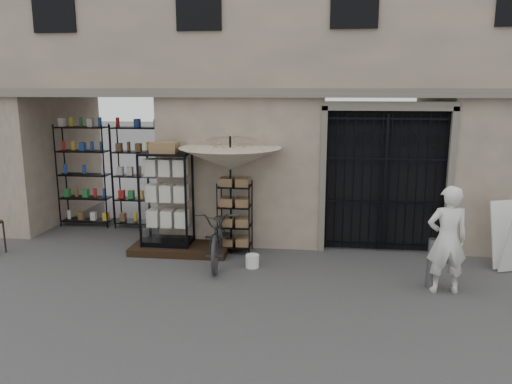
# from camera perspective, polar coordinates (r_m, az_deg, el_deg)

# --- Properties ---
(ground) EXTENTS (80.00, 80.00, 0.00)m
(ground) POSITION_cam_1_polar(r_m,az_deg,el_deg) (8.76, 4.16, -10.71)
(ground) COLOR black
(ground) RESTS_ON ground
(main_building) EXTENTS (14.00, 4.00, 9.00)m
(main_building) POSITION_cam_1_polar(r_m,az_deg,el_deg) (12.14, 5.50, 17.23)
(main_building) COLOR tan
(main_building) RESTS_ON ground
(shop_recess) EXTENTS (3.00, 1.70, 3.00)m
(shop_recess) POSITION_cam_1_polar(r_m,az_deg,el_deg) (12.06, -16.90, 2.50)
(shop_recess) COLOR black
(shop_recess) RESTS_ON ground
(shop_shelving) EXTENTS (2.70, 0.50, 2.50)m
(shop_shelving) POSITION_cam_1_polar(r_m,az_deg,el_deg) (12.57, -16.13, 1.76)
(shop_shelving) COLOR black
(shop_shelving) RESTS_ON ground
(iron_gate) EXTENTS (2.50, 0.21, 3.00)m
(iron_gate) POSITION_cam_1_polar(r_m,az_deg,el_deg) (10.61, 14.40, 1.41)
(iron_gate) COLOR black
(iron_gate) RESTS_ON ground
(step_platform) EXTENTS (2.00, 0.90, 0.15)m
(step_platform) POSITION_cam_1_polar(r_m,az_deg,el_deg) (10.54, -8.62, -6.41)
(step_platform) COLOR black
(step_platform) RESTS_ON ground
(display_cabinet) EXTENTS (1.04, 0.73, 2.08)m
(display_cabinet) POSITION_cam_1_polar(r_m,az_deg,el_deg) (10.41, -10.17, -1.34)
(display_cabinet) COLOR black
(display_cabinet) RESTS_ON step_platform
(wire_rack) EXTENTS (0.78, 0.68, 1.48)m
(wire_rack) POSITION_cam_1_polar(r_m,az_deg,el_deg) (10.26, -2.42, -2.99)
(wire_rack) COLOR black
(wire_rack) RESTS_ON ground
(market_umbrella) EXTENTS (2.04, 2.07, 2.90)m
(market_umbrella) POSITION_cam_1_polar(r_m,az_deg,el_deg) (9.93, -2.96, 4.52)
(market_umbrella) COLOR black
(market_umbrella) RESTS_ON ground
(white_bucket) EXTENTS (0.33, 0.33, 0.25)m
(white_bucket) POSITION_cam_1_polar(r_m,az_deg,el_deg) (9.57, -0.42, -7.89)
(white_bucket) COLOR silver
(white_bucket) RESTS_ON ground
(bicycle) EXTENTS (0.85, 1.19, 2.13)m
(bicycle) POSITION_cam_1_polar(r_m,az_deg,el_deg) (9.92, -4.18, -7.94)
(bicycle) COLOR black
(bicycle) RESTS_ON ground
(steel_bollard) EXTENTS (0.17, 0.17, 0.86)m
(steel_bollard) POSITION_cam_1_polar(r_m,az_deg,el_deg) (9.06, 19.44, -7.70)
(steel_bollard) COLOR slate
(steel_bollard) RESTS_ON ground
(shopkeeper) EXTENTS (0.83, 1.87, 0.44)m
(shopkeeper) POSITION_cam_1_polar(r_m,az_deg,el_deg) (9.09, 20.56, -10.60)
(shopkeeper) COLOR silver
(shopkeeper) RESTS_ON ground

